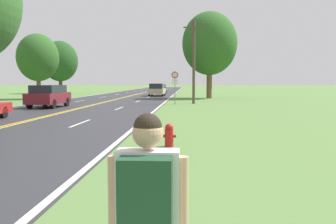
{
  "coord_description": "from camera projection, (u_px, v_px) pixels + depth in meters",
  "views": [
    {
      "loc": [
        7.71,
        0.86,
        1.89
      ],
      "look_at": [
        6.99,
        13.01,
        0.84
      ],
      "focal_mm": 38.0,
      "sensor_mm": 36.0,
      "label": 1
    }
  ],
  "objects": [
    {
      "name": "hitchhiker_person",
      "position": [
        148.0,
        206.0,
        2.46
      ],
      "size": [
        0.57,
        0.41,
        1.67
      ],
      "rotation": [
        0.0,
        0.0,
        1.58
      ],
      "color": "#475175",
      "rests_on": "ground"
    },
    {
      "name": "fire_hydrant",
      "position": [
        169.0,
        135.0,
        10.28
      ],
      "size": [
        0.41,
        0.25,
        0.68
      ],
      "color": "red",
      "rests_on": "ground"
    },
    {
      "name": "traffic_sign",
      "position": [
        175.0,
        79.0,
        29.57
      ],
      "size": [
        0.6,
        0.1,
        2.74
      ],
      "color": "gray",
      "rests_on": "ground"
    },
    {
      "name": "utility_pole_midground",
      "position": [
        194.0,
        61.0,
        30.07
      ],
      "size": [
        1.8,
        0.24,
        7.04
      ],
      "color": "brown",
      "rests_on": "ground"
    },
    {
      "name": "tree_behind_sign",
      "position": [
        60.0,
        61.0,
        56.48
      ],
      "size": [
        5.57,
        5.57,
        8.33
      ],
      "color": "#473828",
      "rests_on": "ground"
    },
    {
      "name": "tree_mid_treeline",
      "position": [
        210.0,
        44.0,
        39.67
      ],
      "size": [
        6.13,
        6.13,
        9.66
      ],
      "color": "brown",
      "rests_on": "ground"
    },
    {
      "name": "tree_far_back",
      "position": [
        38.0,
        58.0,
        37.92
      ],
      "size": [
        4.4,
        4.4,
        6.98
      ],
      "color": "brown",
      "rests_on": "ground"
    },
    {
      "name": "car_maroon_suv_approaching",
      "position": [
        49.0,
        96.0,
        25.85
      ],
      "size": [
        2.05,
        4.03,
        1.62
      ],
      "rotation": [
        0.0,
        0.0,
        1.54
      ],
      "color": "black",
      "rests_on": "ground"
    },
    {
      "name": "car_champagne_van_mid_near",
      "position": [
        157.0,
        89.0,
        46.65
      ],
      "size": [
        2.0,
        4.82,
        1.63
      ],
      "rotation": [
        0.0,
        0.0,
        -1.59
      ],
      "color": "black",
      "rests_on": "ground"
    },
    {
      "name": "car_dark_blue_hatchback_mid_far",
      "position": [
        161.0,
        88.0,
        59.31
      ],
      "size": [
        1.86,
        4.08,
        1.41
      ],
      "rotation": [
        0.0,
        0.0,
        -1.55
      ],
      "color": "black",
      "rests_on": "ground"
    }
  ]
}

